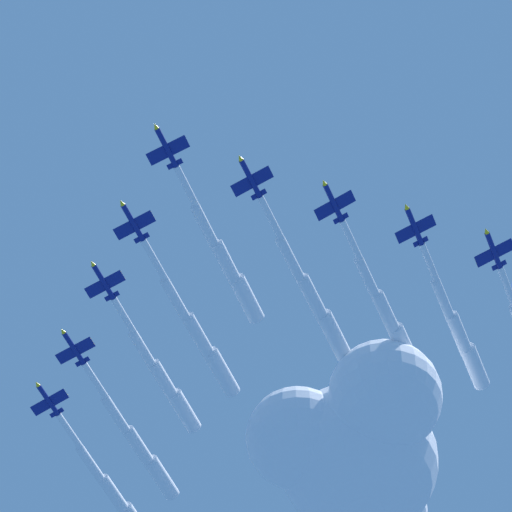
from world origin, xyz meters
The scene contains 9 objects.
jet_lead centered at (-3.69, -5.40, 158.05)m, with size 41.90×31.22×4.25m.
jet_port_inner centered at (-6.84, 13.59, 155.57)m, with size 43.88×34.24×4.30m.
jet_starboard_inner centered at (-21.72, -7.47, 156.00)m, with size 43.79×33.64×4.26m.
jet_port_mid centered at (-7.09, 29.26, 155.71)m, with size 41.46×32.11×4.37m.
jet_starboard_mid centered at (-36.50, -12.66, 158.34)m, with size 40.74×31.28×4.28m.
jet_port_outer centered at (-8.93, 45.74, 155.84)m, with size 41.44×31.12×4.28m.
jet_starboard_outer centered at (-54.86, -14.78, 156.39)m, with size 43.13×33.60×4.27m.
jet_trail_starboard centered at (-72.24, -17.93, 158.33)m, with size 44.08×34.39×4.38m.
cloud_puff centered at (-40.01, 31.55, 148.54)m, with size 55.11×44.23×34.93m.
Camera 1 is at (127.66, -28.01, -52.21)m, focal length 85.37 mm.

